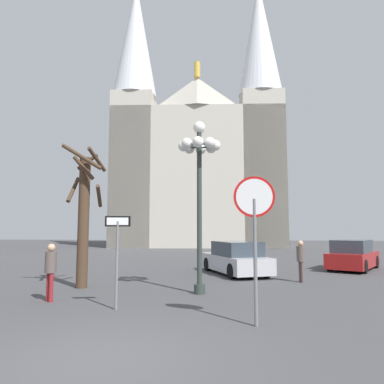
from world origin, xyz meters
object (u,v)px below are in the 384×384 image
at_px(street_lamp, 199,167).
at_px(parked_car_near_silver, 235,259).
at_px(stop_sign, 255,218).
at_px(one_way_arrow_sign, 117,249).
at_px(parked_car_far_red, 353,256).
at_px(pedestrian_walking, 301,257).
at_px(bare_tree, 84,214).
at_px(pedestrian_standing, 51,267).
at_px(cathedral, 198,161).

xyz_separation_m(street_lamp, parked_car_near_silver, (1.22, 5.13, -3.39)).
bearing_deg(stop_sign, parked_car_near_silver, 91.83).
height_order(stop_sign, parked_car_near_silver, stop_sign).
height_order(one_way_arrow_sign, parked_car_far_red, one_way_arrow_sign).
relative_size(street_lamp, pedestrian_walking, 3.51).
bearing_deg(bare_tree, pedestrian_standing, -88.96).
height_order(stop_sign, street_lamp, street_lamp).
relative_size(one_way_arrow_sign, parked_car_near_silver, 0.49).
distance_m(street_lamp, bare_tree, 4.49).
bearing_deg(parked_car_near_silver, bare_tree, -140.61).
bearing_deg(parked_car_far_red, parked_car_near_silver, -158.31).
bearing_deg(bare_tree, pedestrian_walking, 15.25).
bearing_deg(street_lamp, pedestrian_standing, -158.20).
relative_size(cathedral, bare_tree, 6.58).
xyz_separation_m(stop_sign, street_lamp, (-1.50, 3.67, 1.79)).
xyz_separation_m(parked_car_far_red, pedestrian_standing, (-11.31, -9.15, 0.28)).
bearing_deg(pedestrian_walking, pedestrian_standing, -150.17).
xyz_separation_m(stop_sign, one_way_arrow_sign, (-3.44, 1.21, -0.76)).
xyz_separation_m(stop_sign, pedestrian_walking, (2.21, 6.51, -1.33)).
xyz_separation_m(cathedral, stop_sign, (4.31, -35.37, -8.09)).
bearing_deg(parked_car_near_silver, one_way_arrow_sign, -112.62).
relative_size(bare_tree, pedestrian_standing, 3.06).
relative_size(pedestrian_walking, pedestrian_standing, 0.99).
height_order(stop_sign, pedestrian_walking, stop_sign).
bearing_deg(pedestrian_walking, one_way_arrow_sign, -136.83).
xyz_separation_m(one_way_arrow_sign, pedestrian_standing, (-2.20, 0.80, -0.55)).
bearing_deg(pedestrian_standing, bare_tree, 91.04).
distance_m(street_lamp, pedestrian_walking, 5.62).
distance_m(bare_tree, parked_car_near_silver, 7.24).
distance_m(one_way_arrow_sign, pedestrian_standing, 2.40).
xyz_separation_m(bare_tree, pedestrian_standing, (0.04, -2.35, -1.61)).
relative_size(stop_sign, street_lamp, 0.57).
relative_size(parked_car_near_silver, parked_car_far_red, 1.06).
height_order(street_lamp, parked_car_far_red, street_lamp).
height_order(stop_sign, one_way_arrow_sign, stop_sign).
bearing_deg(cathedral, parked_car_near_silver, -81.39).
xyz_separation_m(one_way_arrow_sign, parked_car_far_red, (9.11, 9.95, -0.83)).
bearing_deg(stop_sign, parked_car_far_red, 63.07).
height_order(street_lamp, pedestrian_standing, street_lamp).
bearing_deg(stop_sign, cathedral, 96.94).
bearing_deg(parked_car_far_red, bare_tree, -149.08).
bearing_deg(cathedral, parked_car_far_red, -67.60).
height_order(stop_sign, pedestrian_standing, stop_sign).
xyz_separation_m(one_way_arrow_sign, street_lamp, (1.94, 2.45, 2.55)).
bearing_deg(parked_car_far_red, one_way_arrow_sign, -132.48).
height_order(bare_tree, pedestrian_standing, bare_tree).
distance_m(one_way_arrow_sign, parked_car_near_silver, 8.25).
bearing_deg(parked_car_near_silver, parked_car_far_red, 21.69).
bearing_deg(one_way_arrow_sign, street_lamp, 51.72).
distance_m(cathedral, pedestrian_walking, 31.04).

